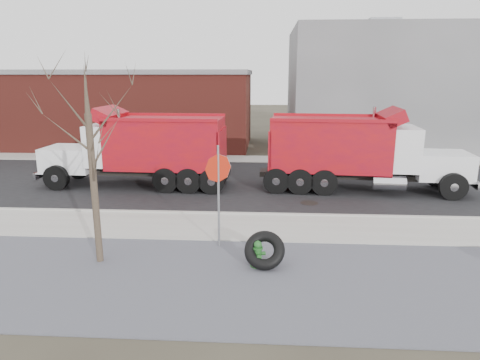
# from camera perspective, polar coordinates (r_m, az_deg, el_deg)

# --- Properties ---
(ground) EXTENTS (120.00, 120.00, 0.00)m
(ground) POSITION_cam_1_polar(r_m,az_deg,el_deg) (14.05, -1.85, -6.73)
(ground) COLOR #383328
(ground) RESTS_ON ground
(gravel_verge) EXTENTS (60.00, 5.00, 0.03)m
(gravel_verge) POSITION_cam_1_polar(r_m,az_deg,el_deg) (10.86, -3.60, -13.15)
(gravel_verge) COLOR slate
(gravel_verge) RESTS_ON ground
(sidewalk) EXTENTS (60.00, 2.50, 0.06)m
(sidewalk) POSITION_cam_1_polar(r_m,az_deg,el_deg) (14.28, -1.76, -6.27)
(sidewalk) COLOR #9E9B93
(sidewalk) RESTS_ON ground
(curb) EXTENTS (60.00, 0.15, 0.11)m
(curb) POSITION_cam_1_polar(r_m,az_deg,el_deg) (15.49, -1.32, -4.53)
(curb) COLOR #9E9B93
(curb) RESTS_ON ground
(road) EXTENTS (60.00, 9.40, 0.02)m
(road) POSITION_cam_1_polar(r_m,az_deg,el_deg) (20.05, -0.18, -0.37)
(road) COLOR black
(road) RESTS_ON ground
(far_sidewalk) EXTENTS (60.00, 2.00, 0.06)m
(far_sidewalk) POSITION_cam_1_polar(r_m,az_deg,el_deg) (25.60, 0.64, 2.81)
(far_sidewalk) COLOR #9E9B93
(far_sidewalk) RESTS_ON ground
(building_grey) EXTENTS (12.00, 10.00, 8.00)m
(building_grey) POSITION_cam_1_polar(r_m,az_deg,el_deg) (32.06, 17.86, 11.54)
(building_grey) COLOR gray
(building_grey) RESTS_ON ground
(building_brick) EXTENTS (20.20, 8.20, 5.30)m
(building_brick) POSITION_cam_1_polar(r_m,az_deg,el_deg) (32.21, -17.18, 9.19)
(building_brick) COLOR maroon
(building_brick) RESTS_ON ground
(bare_tree) EXTENTS (3.20, 3.20, 5.20)m
(bare_tree) POSITION_cam_1_polar(r_m,az_deg,el_deg) (11.52, -19.35, 4.87)
(bare_tree) COLOR #382D23
(bare_tree) RESTS_ON ground
(fire_hydrant) EXTENTS (0.42, 0.41, 0.74)m
(fire_hydrant) POSITION_cam_1_polar(r_m,az_deg,el_deg) (11.40, 2.38, -9.97)
(fire_hydrant) COLOR #265E24
(fire_hydrant) RESTS_ON ground
(truck_tire) EXTENTS (1.15, 1.02, 1.00)m
(truck_tire) POSITION_cam_1_polar(r_m,az_deg,el_deg) (11.36, 3.29, -9.34)
(truck_tire) COLOR black
(truck_tire) RESTS_ON ground
(stop_sign) EXTENTS (0.69, 0.49, 3.03)m
(stop_sign) POSITION_cam_1_polar(r_m,az_deg,el_deg) (12.16, -2.90, 0.05)
(stop_sign) COLOR gray
(stop_sign) RESTS_ON ground
(dump_truck_red_a) EXTENTS (8.87, 3.05, 3.55)m
(dump_truck_red_a) POSITION_cam_1_polar(r_m,az_deg,el_deg) (19.13, 15.18, 3.95)
(dump_truck_red_a) COLOR black
(dump_truck_red_a) RESTS_ON ground
(dump_truck_red_b) EXTENTS (8.38, 2.66, 3.53)m
(dump_truck_red_b) POSITION_cam_1_polar(r_m,az_deg,el_deg) (19.62, -12.81, 4.31)
(dump_truck_red_b) COLOR black
(dump_truck_red_b) RESTS_ON ground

